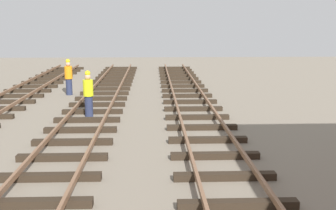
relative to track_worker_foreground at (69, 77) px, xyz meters
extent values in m
cube|color=#2D2319|center=(6.09, -13.20, -0.84)|extent=(2.50, 0.24, 0.18)
cube|color=#2D2319|center=(6.09, -11.67, -0.84)|extent=(2.50, 0.24, 0.18)
cube|color=#2D2319|center=(6.09, -10.14, -0.84)|extent=(2.50, 0.24, 0.18)
cube|color=#2D2319|center=(6.09, -8.62, -0.84)|extent=(2.50, 0.24, 0.18)
cube|color=#2D2319|center=(6.09, -7.09, -0.84)|extent=(2.50, 0.24, 0.18)
cube|color=#2D2319|center=(6.09, -5.56, -0.84)|extent=(2.50, 0.24, 0.18)
cube|color=#2D2319|center=(6.09, -4.04, -0.84)|extent=(2.50, 0.24, 0.18)
cube|color=#2D2319|center=(6.09, -2.51, -0.84)|extent=(2.50, 0.24, 0.18)
cube|color=#2D2319|center=(6.09, -0.98, -0.84)|extent=(2.50, 0.24, 0.18)
cube|color=#2D2319|center=(6.09, 0.54, -0.84)|extent=(2.50, 0.24, 0.18)
cube|color=#2D2319|center=(6.09, 2.07, -0.84)|extent=(2.50, 0.24, 0.18)
cube|color=#2D2319|center=(6.09, 3.60, -0.84)|extent=(2.50, 0.24, 0.18)
cube|color=#2D2319|center=(6.09, 5.12, -0.84)|extent=(2.50, 0.24, 0.18)
cube|color=#2D2319|center=(6.09, 6.65, -0.84)|extent=(2.50, 0.24, 0.18)
cube|color=#2D2319|center=(6.09, 8.18, -0.84)|extent=(2.50, 0.24, 0.18)
cube|color=#2D2319|center=(6.09, 9.70, -0.84)|extent=(2.50, 0.24, 0.18)
cube|color=#2D2319|center=(6.09, 11.23, -0.84)|extent=(2.50, 0.24, 0.18)
cube|color=#2D2319|center=(1.84, -12.98, -0.84)|extent=(2.50, 0.24, 0.18)
cube|color=#2D2319|center=(1.84, -11.55, -0.84)|extent=(2.50, 0.24, 0.18)
cube|color=#2D2319|center=(1.84, -10.13, -0.84)|extent=(2.50, 0.24, 0.18)
cube|color=#2D2319|center=(1.84, -8.70, -0.84)|extent=(2.50, 0.24, 0.18)
cube|color=#2D2319|center=(1.84, -7.27, -0.84)|extent=(2.50, 0.24, 0.18)
cube|color=#2D2319|center=(1.84, -5.85, -0.84)|extent=(2.50, 0.24, 0.18)
cube|color=#2D2319|center=(1.84, -4.42, -0.84)|extent=(2.50, 0.24, 0.18)
cube|color=#2D2319|center=(1.84, -2.99, -0.84)|extent=(2.50, 0.24, 0.18)
cube|color=#2D2319|center=(1.84, -1.57, -0.84)|extent=(2.50, 0.24, 0.18)
cube|color=#2D2319|center=(1.84, -0.14, -0.84)|extent=(2.50, 0.24, 0.18)
cube|color=#2D2319|center=(1.84, 1.29, -0.84)|extent=(2.50, 0.24, 0.18)
cube|color=#2D2319|center=(1.84, 2.72, -0.84)|extent=(2.50, 0.24, 0.18)
cube|color=#2D2319|center=(1.84, 4.14, -0.84)|extent=(2.50, 0.24, 0.18)
cube|color=#2D2319|center=(1.84, 5.57, -0.84)|extent=(2.50, 0.24, 0.18)
cube|color=#2D2319|center=(1.84, 7.00, -0.84)|extent=(2.50, 0.24, 0.18)
cube|color=#2D2319|center=(1.84, 8.42, -0.84)|extent=(2.50, 0.24, 0.18)
cube|color=#2D2319|center=(1.84, 9.85, -0.84)|extent=(2.50, 0.24, 0.18)
cube|color=#2D2319|center=(1.84, 11.28, -0.84)|extent=(2.50, 0.24, 0.18)
cube|color=#2D2319|center=(-2.40, -2.18, -0.84)|extent=(2.50, 0.24, 0.18)
cube|color=#2D2319|center=(-2.40, -0.69, -0.84)|extent=(2.50, 0.24, 0.18)
cube|color=#2D2319|center=(-2.40, 0.80, -0.84)|extent=(2.50, 0.24, 0.18)
cube|color=#2D2319|center=(-2.40, 2.29, -0.84)|extent=(2.50, 0.24, 0.18)
cube|color=#2D2319|center=(-2.40, 3.79, -0.84)|extent=(2.50, 0.24, 0.18)
cube|color=#2D2319|center=(-2.40, 5.28, -0.84)|extent=(2.50, 0.24, 0.18)
cube|color=#2D2319|center=(-2.40, 6.77, -0.84)|extent=(2.50, 0.24, 0.18)
cube|color=#2D2319|center=(-2.40, 8.26, -0.84)|extent=(2.50, 0.24, 0.18)
cube|color=#2D2319|center=(-2.40, 9.75, -0.84)|extent=(2.50, 0.24, 0.18)
cube|color=#2D2319|center=(-2.40, 11.25, -0.84)|extent=(2.50, 0.24, 0.18)
cylinder|color=#262D4C|center=(0.00, 0.00, -0.50)|extent=(0.32, 0.32, 0.85)
cylinder|color=orange|center=(0.00, 0.00, 0.25)|extent=(0.40, 0.40, 0.65)
sphere|color=tan|center=(0.00, 0.00, 0.69)|extent=(0.24, 0.24, 0.24)
sphere|color=yellow|center=(0.00, 0.00, 0.83)|extent=(0.22, 0.22, 0.22)
cylinder|color=#262D4C|center=(1.78, -4.92, -0.50)|extent=(0.32, 0.32, 0.85)
cylinder|color=yellow|center=(1.78, -4.92, 0.25)|extent=(0.40, 0.40, 0.65)
sphere|color=tan|center=(1.78, -4.92, 0.69)|extent=(0.24, 0.24, 0.24)
sphere|color=yellow|center=(1.78, -4.92, 0.83)|extent=(0.22, 0.22, 0.22)
camera|label=1|loc=(4.36, -20.78, 2.87)|focal=42.88mm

